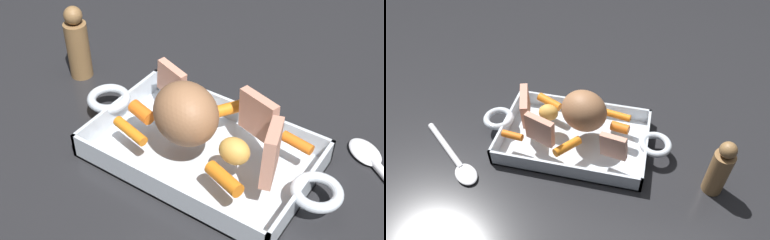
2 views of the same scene
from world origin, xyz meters
TOP-DOWN VIEW (x-y plane):
  - ground_plane at (0.00, 0.00)m, footprint 2.31×2.31m
  - roasting_dish at (0.00, 0.00)m, footprint 0.48×0.23m
  - pork_roast at (0.02, 0.02)m, footprint 0.14×0.13m
  - roast_slice_thick at (-0.13, 0.01)m, footprint 0.04×0.09m
  - roast_slice_thin at (0.11, -0.06)m, footprint 0.07×0.03m
  - roast_slice_outer at (-0.07, -0.06)m, footprint 0.08×0.04m
  - baby_carrot_center_right at (-0.08, 0.07)m, footprint 0.07×0.05m
  - baby_carrot_short at (0.10, 0.06)m, footprint 0.07×0.03m
  - baby_carrot_northwest at (-0.14, -0.06)m, footprint 0.05×0.02m
  - baby_carrot_center_left at (0.11, 0.02)m, footprint 0.05×0.03m
  - baby_carrot_southwest at (0.00, -0.07)m, footprint 0.06×0.07m
  - potato_near_roast at (-0.07, 0.02)m, footprint 0.05×0.04m
  - serving_spoon at (-0.27, -0.13)m, footprint 0.21×0.17m
  - pepper_mill at (0.34, -0.07)m, footprint 0.04×0.04m

SIDE VIEW (x-z plane):
  - ground_plane at x=0.00m, z-range 0.00..0.00m
  - serving_spoon at x=-0.27m, z-range 0.00..0.01m
  - roasting_dish at x=0.00m, z-range -0.01..0.04m
  - baby_carrot_northwest at x=-0.14m, z-range 0.05..0.07m
  - baby_carrot_short at x=0.10m, z-range 0.05..0.07m
  - baby_carrot_southwest at x=0.00m, z-range 0.05..0.07m
  - baby_carrot_center_right at x=-0.08m, z-range 0.05..0.07m
  - baby_carrot_center_left at x=0.11m, z-range 0.05..0.07m
  - potato_near_roast at x=-0.07m, z-range 0.05..0.09m
  - pepper_mill at x=0.34m, z-range -0.01..0.15m
  - roast_slice_thin at x=0.11m, z-range 0.05..0.11m
  - roast_slice_outer at x=-0.07m, z-range 0.05..0.12m
  - roast_slice_thick at x=-0.13m, z-range 0.04..0.13m
  - pork_roast at x=0.02m, z-range 0.05..0.15m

